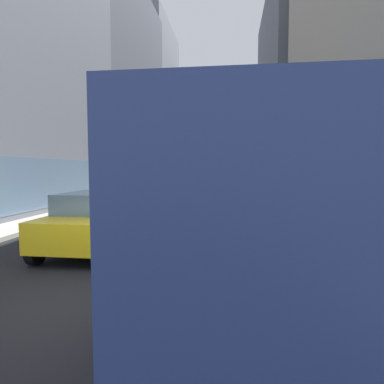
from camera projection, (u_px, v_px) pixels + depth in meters
The scene contains 17 objects.
ground_plane at pixel (211, 187), 40.17m from camera, with size 120.00×120.00×0.00m, color black.
sidewalk_left at pixel (167, 186), 40.88m from camera, with size 2.40×110.00×0.15m, color #ADA89E.
sidewalk_right at pixel (256, 187), 39.45m from camera, with size 2.40×110.00×0.15m, color #ADA89E.
building_left_mid at pixel (98, 89), 34.20m from camera, with size 10.04×19.52×21.92m.
building_left_far at pixel (147, 105), 53.79m from camera, with size 8.41×17.00×26.25m.
building_right_mid at pixel (320, 93), 33.60m from camera, with size 11.66×20.29×20.77m.
building_right_far at pixel (285, 125), 55.69m from camera, with size 8.86×20.63×20.13m.
transit_bus at pixel (238, 189), 8.07m from camera, with size 2.78×11.53×3.05m.
car_black_suv at pixel (233, 182), 34.71m from camera, with size 1.78×4.47×1.62m.
car_white_van at pixel (221, 180), 40.74m from camera, with size 1.84×4.28×1.62m.
car_yellow_taxi at pixel (100, 219), 9.27m from camera, with size 1.85×4.67×1.62m.
car_grey_wagon at pixel (234, 195), 17.69m from camera, with size 1.94×4.41×1.62m.
box_truck at pixel (188, 176), 27.73m from camera, with size 2.30×7.50×3.05m.
dalmatian_dog at pixel (114, 286), 4.79m from camera, with size 0.22×0.96×0.72m.
pedestrian_with_handbag at pixel (343, 215), 8.69m from camera, with size 0.45×0.34×1.69m.
pedestrian_in_coat at pixel (316, 207), 10.73m from camera, with size 0.34×0.34×1.69m.
traffic_light_near at pixel (347, 162), 6.19m from camera, with size 0.24×0.41×3.40m.
Camera 1 is at (2.65, -5.09, 2.29)m, focal length 29.50 mm.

